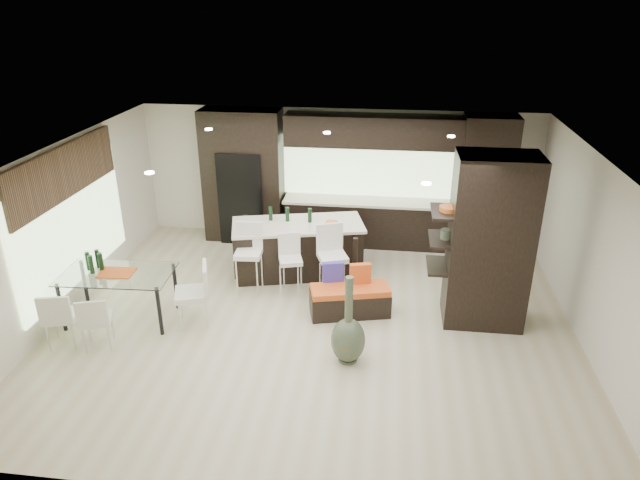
# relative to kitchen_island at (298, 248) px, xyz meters

# --- Properties ---
(ground) EXTENTS (8.00, 8.00, 0.00)m
(ground) POSITION_rel_kitchen_island_xyz_m (0.54, -1.67, -0.49)
(ground) COLOR #BEB291
(ground) RESTS_ON ground
(back_wall) EXTENTS (8.00, 0.02, 2.70)m
(back_wall) POSITION_rel_kitchen_island_xyz_m (0.54, 1.83, 0.86)
(back_wall) COLOR silver
(back_wall) RESTS_ON ground
(left_wall) EXTENTS (0.02, 7.00, 2.70)m
(left_wall) POSITION_rel_kitchen_island_xyz_m (-3.46, -1.67, 0.86)
(left_wall) COLOR silver
(left_wall) RESTS_ON ground
(right_wall) EXTENTS (0.02, 7.00, 2.70)m
(right_wall) POSITION_rel_kitchen_island_xyz_m (4.54, -1.67, 0.86)
(right_wall) COLOR silver
(right_wall) RESTS_ON ground
(ceiling) EXTENTS (8.00, 7.00, 0.02)m
(ceiling) POSITION_rel_kitchen_island_xyz_m (0.54, -1.67, 2.21)
(ceiling) COLOR white
(ceiling) RESTS_ON ground
(window_left) EXTENTS (0.04, 3.20, 1.90)m
(window_left) POSITION_rel_kitchen_island_xyz_m (-3.42, -1.47, 0.86)
(window_left) COLOR #B2D199
(window_left) RESTS_ON left_wall
(window_back) EXTENTS (3.40, 0.04, 1.20)m
(window_back) POSITION_rel_kitchen_island_xyz_m (1.14, 1.79, 1.06)
(window_back) COLOR #B2D199
(window_back) RESTS_ON back_wall
(stone_accent) EXTENTS (0.08, 3.00, 0.80)m
(stone_accent) POSITION_rel_kitchen_island_xyz_m (-3.39, -1.47, 1.76)
(stone_accent) COLOR brown
(stone_accent) RESTS_ON left_wall
(ceiling_spots) EXTENTS (4.00, 3.00, 0.02)m
(ceiling_spots) POSITION_rel_kitchen_island_xyz_m (0.54, -1.42, 2.19)
(ceiling_spots) COLOR white
(ceiling_spots) RESTS_ON ceiling
(back_cabinetry) EXTENTS (6.80, 0.68, 2.70)m
(back_cabinetry) POSITION_rel_kitchen_island_xyz_m (1.04, 1.50, 0.86)
(back_cabinetry) COLOR black
(back_cabinetry) RESTS_ON ground
(refrigerator) EXTENTS (0.90, 0.68, 1.90)m
(refrigerator) POSITION_rel_kitchen_island_xyz_m (-1.36, 1.45, 0.46)
(refrigerator) COLOR black
(refrigerator) RESTS_ON ground
(partition_column) EXTENTS (1.20, 0.80, 2.70)m
(partition_column) POSITION_rel_kitchen_island_xyz_m (3.14, -1.27, 0.86)
(partition_column) COLOR black
(partition_column) RESTS_ON ground
(kitchen_island) EXTENTS (2.52, 1.55, 0.98)m
(kitchen_island) POSITION_rel_kitchen_island_xyz_m (0.00, 0.00, 0.00)
(kitchen_island) COLOR black
(kitchen_island) RESTS_ON ground
(stool_left) EXTENTS (0.46, 0.46, 0.99)m
(stool_left) POSITION_rel_kitchen_island_xyz_m (-0.72, -0.82, 0.01)
(stool_left) COLOR silver
(stool_left) RESTS_ON ground
(stool_mid) EXTENTS (0.47, 0.47, 0.86)m
(stool_mid) POSITION_rel_kitchen_island_xyz_m (0.00, -0.79, -0.06)
(stool_mid) COLOR silver
(stool_mid) RESTS_ON ground
(stool_right) EXTENTS (0.58, 0.58, 1.03)m
(stool_right) POSITION_rel_kitchen_island_xyz_m (0.72, -0.83, 0.02)
(stool_right) COLOR silver
(stool_right) RESTS_ON ground
(bench) EXTENTS (1.35, 0.78, 0.49)m
(bench) POSITION_rel_kitchen_island_xyz_m (1.06, -1.37, -0.24)
(bench) COLOR black
(bench) RESTS_ON ground
(floor_vase) EXTENTS (0.56, 0.56, 1.33)m
(floor_vase) POSITION_rel_kitchen_island_xyz_m (1.13, -2.63, 0.18)
(floor_vase) COLOR #3F4A35
(floor_vase) RESTS_ON ground
(dining_table) EXTENTS (1.73, 1.03, 0.81)m
(dining_table) POSITION_rel_kitchen_island_xyz_m (-2.52, -1.97, -0.08)
(dining_table) COLOR white
(dining_table) RESTS_ON ground
(chair_near) EXTENTS (0.54, 0.54, 0.79)m
(chair_near) POSITION_rel_kitchen_island_xyz_m (-2.52, -2.74, -0.09)
(chair_near) COLOR silver
(chair_near) RESTS_ON ground
(chair_far) EXTENTS (0.54, 0.54, 0.83)m
(chair_far) POSITION_rel_kitchen_island_xyz_m (-3.04, -2.75, -0.07)
(chair_far) COLOR silver
(chair_far) RESTS_ON ground
(chair_end) EXTENTS (0.63, 0.63, 0.93)m
(chair_end) POSITION_rel_kitchen_island_xyz_m (-1.34, -1.97, -0.02)
(chair_end) COLOR silver
(chair_end) RESTS_ON ground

